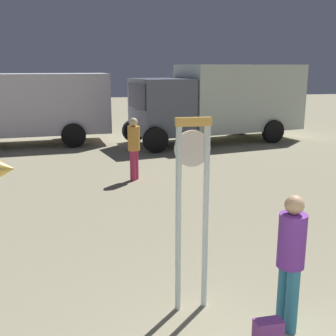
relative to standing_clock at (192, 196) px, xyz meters
name	(u,v)px	position (x,y,z in m)	size (l,w,h in m)	color
standing_clock	(192,196)	(0.00, 0.00, 0.00)	(0.43, 0.10, 2.39)	white
person_near_clock	(291,256)	(0.96, -0.66, -0.57)	(0.31, 0.31, 1.60)	teal
person_distant	(134,146)	(0.16, 6.24, -0.53)	(0.32, 0.32, 1.66)	#C12E56
box_truck_near	(29,105)	(-3.01, 12.33, 0.06)	(6.47, 2.86, 2.70)	silver
box_truck_far	(222,100)	(4.46, 11.50, 0.19)	(7.39, 3.78, 3.03)	silver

